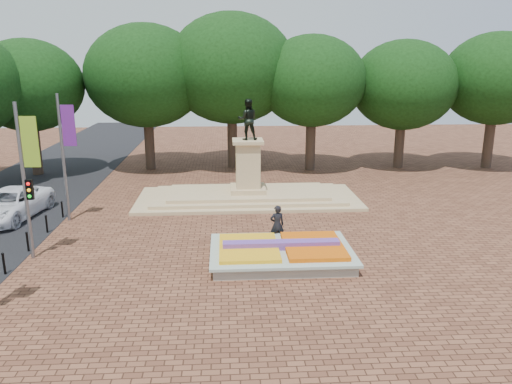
{
  "coord_description": "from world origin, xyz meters",
  "views": [
    {
      "loc": [
        -1.45,
        -22.71,
        8.69
      ],
      "look_at": [
        0.11,
        1.71,
        2.2
      ],
      "focal_mm": 35.0,
      "sensor_mm": 36.0,
      "label": 1
    }
  ],
  "objects": [
    {
      "name": "tree_row_back",
      "position": [
        2.33,
        18.0,
        6.67
      ],
      "size": [
        44.8,
        8.8,
        10.43
      ],
      "color": "#37291E",
      "rests_on": "ground"
    },
    {
      "name": "bollard_row",
      "position": [
        -10.7,
        -1.5,
        0.53
      ],
      "size": [
        0.12,
        13.12,
        0.98
      ],
      "color": "black",
      "rests_on": "ground"
    },
    {
      "name": "ground",
      "position": [
        0.0,
        0.0,
        0.0
      ],
      "size": [
        90.0,
        90.0,
        0.0
      ],
      "primitive_type": "plane",
      "color": "brown",
      "rests_on": "ground"
    },
    {
      "name": "van",
      "position": [
        -13.58,
        5.01,
        0.84
      ],
      "size": [
        3.58,
        6.36,
        1.68
      ],
      "primitive_type": "imported",
      "rotation": [
        0.0,
        0.0,
        -0.14
      ],
      "color": "white",
      "rests_on": "ground"
    },
    {
      "name": "banner_poles",
      "position": [
        -10.08,
        -1.31,
        3.88
      ],
      "size": [
        0.88,
        11.17,
        7.0
      ],
      "color": "slate",
      "rests_on": "ground"
    },
    {
      "name": "monument",
      "position": [
        0.0,
        8.0,
        0.88
      ],
      "size": [
        14.0,
        6.0,
        6.4
      ],
      "color": "tan",
      "rests_on": "ground"
    },
    {
      "name": "pedestrian",
      "position": [
        1.04,
        0.15,
        0.96
      ],
      "size": [
        0.77,
        0.56,
        1.93
      ],
      "primitive_type": "imported",
      "rotation": [
        0.0,
        0.0,
        3.3
      ],
      "color": "black",
      "rests_on": "ground"
    },
    {
      "name": "flower_bed",
      "position": [
        1.03,
        -2.0,
        0.38
      ],
      "size": [
        6.3,
        4.3,
        0.91
      ],
      "color": "gray",
      "rests_on": "ground"
    }
  ]
}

